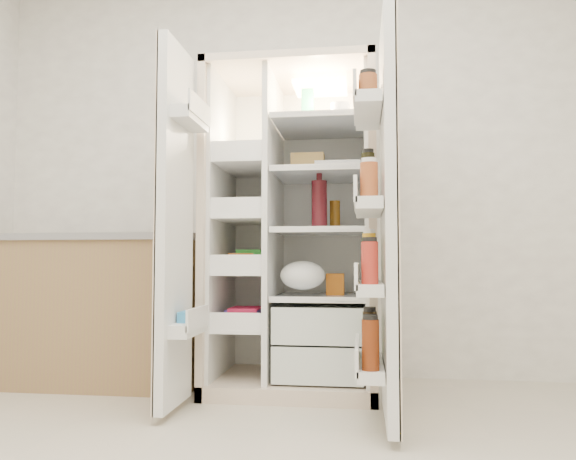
# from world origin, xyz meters

# --- Properties ---
(wall_back) EXTENTS (4.00, 0.02, 2.70)m
(wall_back) POSITION_xyz_m (0.00, 2.00, 1.35)
(wall_back) COLOR white
(wall_back) RESTS_ON floor
(refrigerator) EXTENTS (0.92, 0.70, 1.80)m
(refrigerator) POSITION_xyz_m (0.01, 1.65, 0.74)
(refrigerator) COLOR beige
(refrigerator) RESTS_ON floor
(freezer_door) EXTENTS (0.15, 0.40, 1.72)m
(freezer_door) POSITION_xyz_m (-0.51, 1.05, 0.89)
(freezer_door) COLOR white
(freezer_door) RESTS_ON floor
(fridge_door) EXTENTS (0.17, 0.58, 1.72)m
(fridge_door) POSITION_xyz_m (0.47, 0.96, 0.87)
(fridge_door) COLOR white
(fridge_door) RESTS_ON floor
(kitchen_counter) EXTENTS (1.20, 0.64, 0.87)m
(kitchen_counter) POSITION_xyz_m (-1.13, 1.63, 0.44)
(kitchen_counter) COLOR #8C6646
(kitchen_counter) RESTS_ON floor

